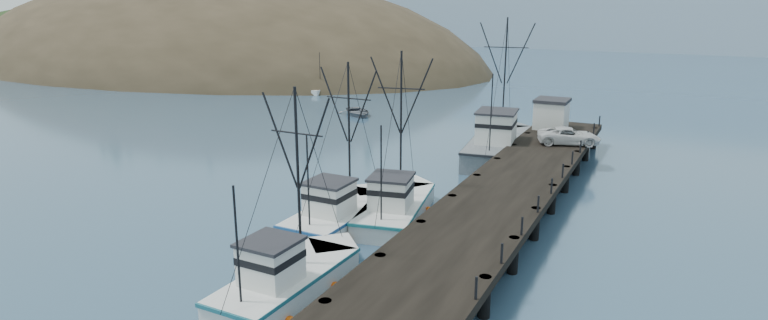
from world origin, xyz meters
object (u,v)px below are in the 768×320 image
trawler_far (397,206)px  pier_shed (551,113)px  pickup_truck (569,136)px  motorboat (358,115)px  work_vessel (499,144)px  trawler_near (290,278)px  trawler_mid (343,212)px  pier (514,184)px

trawler_far → pier_shed: (5.12, 23.28, 2.60)m
pickup_truck → motorboat: (-27.19, 12.60, -2.71)m
trawler_far → work_vessel: (1.63, 18.16, 0.41)m
motorboat → trawler_far: bearing=-101.8°
motorboat → trawler_near: bearing=-109.9°
pier_shed → trawler_far: bearing=-102.4°
work_vessel → pickup_truck: work_vessel is taller
trawler_mid → work_vessel: work_vessel is taller
trawler_near → trawler_far: trawler_far is taller
work_vessel → pier_shed: (3.49, 5.13, 2.19)m
trawler_near → pier_shed: 35.48m
pier_shed → pickup_truck: (2.66, -5.83, -0.71)m
work_vessel → motorboat: 24.20m
trawler_mid → pickup_truck: bearing=62.8°
trawler_near → trawler_far: bearing=89.2°
trawler_near → pickup_truck: bearing=74.8°
trawler_far → pier_shed: size_ratio=3.46×
trawler_near → pier_shed: trawler_near is taller
trawler_far → trawler_near: bearing=-90.8°
trawler_near → pickup_truck: (7.95, 29.16, 1.89)m
trawler_near → pickup_truck: 30.28m
trawler_mid → pier_shed: (7.67, 25.89, 2.60)m
pier_shed → motorboat: (-24.53, 6.76, -3.42)m
pier → work_vessel: bearing=109.8°
pickup_truck → motorboat: size_ratio=0.92×
pier → pier_shed: pier_shed is taller
trawler_far → work_vessel: 18.23m
trawler_near → pier_shed: bearing=81.4°
trawler_near → trawler_far: 11.71m
work_vessel → motorboat: work_vessel is taller
work_vessel → trawler_near: bearing=-93.4°
pier → pier_shed: (-1.16, 18.00, 1.73)m
pier → work_vessel: work_vessel is taller
pier_shed → trawler_mid: bearing=-106.5°
pier → trawler_mid: trawler_mid is taller
pier → motorboat: 35.72m
trawler_near → pier_shed: (5.29, 34.99, 2.60)m
pier → pickup_truck: size_ratio=8.59×
pier → trawler_far: bearing=-139.9°
work_vessel → trawler_far: bearing=-95.1°
trawler_mid → trawler_far: trawler_far is taller
trawler_far → pickup_truck: size_ratio=2.16×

